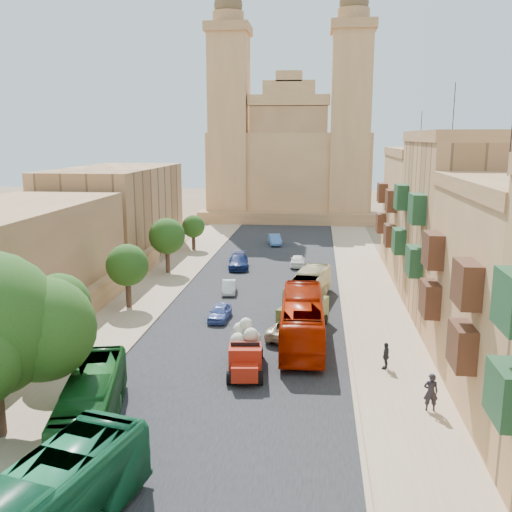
% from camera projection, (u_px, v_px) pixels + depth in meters
% --- Properties ---
extents(ground, '(260.00, 260.00, 0.00)m').
position_uv_depth(ground, '(180.00, 503.00, 21.17)').
color(ground, brown).
extents(road_surface, '(14.00, 140.00, 0.01)m').
position_uv_depth(road_surface, '(261.00, 291.00, 50.35)').
color(road_surface, black).
rests_on(road_surface, ground).
extents(sidewalk_east, '(5.00, 140.00, 0.01)m').
position_uv_depth(sidewalk_east, '(370.00, 294.00, 49.33)').
color(sidewalk_east, tan).
rests_on(sidewalk_east, ground).
extents(sidewalk_west, '(5.00, 140.00, 0.01)m').
position_uv_depth(sidewalk_west, '(156.00, 288.00, 51.37)').
color(sidewalk_west, tan).
rests_on(sidewalk_west, ground).
extents(kerb_east, '(0.25, 140.00, 0.12)m').
position_uv_depth(kerb_east, '(341.00, 293.00, 49.59)').
color(kerb_east, tan).
rests_on(kerb_east, ground).
extents(kerb_west, '(0.25, 140.00, 0.12)m').
position_uv_depth(kerb_west, '(183.00, 288.00, 51.09)').
color(kerb_west, tan).
rests_on(kerb_west, ground).
extents(townhouse_c, '(9.00, 14.00, 17.40)m').
position_uv_depth(townhouse_c, '(467.00, 225.00, 42.37)').
color(townhouse_c, tan).
rests_on(townhouse_c, ground).
extents(townhouse_d, '(9.00, 14.00, 15.90)m').
position_uv_depth(townhouse_d, '(431.00, 211.00, 56.14)').
color(townhouse_d, '#B38050').
rests_on(townhouse_d, ground).
extents(west_wall, '(1.00, 40.00, 1.80)m').
position_uv_depth(west_wall, '(78.00, 310.00, 41.78)').
color(west_wall, '#B38050').
rests_on(west_wall, ground).
extents(west_building_mid, '(10.00, 22.00, 10.00)m').
position_uv_depth(west_building_mid, '(116.00, 212.00, 64.88)').
color(west_building_mid, tan).
rests_on(west_building_mid, ground).
extents(church, '(28.00, 22.50, 36.30)m').
position_uv_depth(church, '(290.00, 160.00, 95.70)').
color(church, '#B38050').
rests_on(church, ground).
extents(street_tree_a, '(3.66, 3.66, 5.62)m').
position_uv_depth(street_tree_a, '(59.00, 305.00, 33.14)').
color(street_tree_a, '#3B281D').
rests_on(street_tree_a, ground).
extents(street_tree_b, '(3.34, 3.34, 5.13)m').
position_uv_depth(street_tree_b, '(127.00, 265.00, 44.88)').
color(street_tree_b, '#3B281D').
rests_on(street_tree_b, ground).
extents(street_tree_c, '(3.59, 3.59, 5.51)m').
position_uv_depth(street_tree_c, '(167.00, 236.00, 56.51)').
color(street_tree_c, '#3B281D').
rests_on(street_tree_c, ground).
extents(street_tree_d, '(2.73, 2.73, 4.20)m').
position_uv_depth(street_tree_d, '(193.00, 227.00, 68.36)').
color(street_tree_d, '#3B281D').
rests_on(street_tree_d, ground).
extents(red_truck, '(2.48, 5.24, 2.96)m').
position_uv_depth(red_truck, '(246.00, 349.00, 32.95)').
color(red_truck, '#AC1E0D').
rests_on(red_truck, ground).
extents(olive_pickup, '(3.63, 5.26, 2.00)m').
position_uv_depth(olive_pickup, '(303.00, 317.00, 40.00)').
color(olive_pickup, '#4D5620').
rests_on(olive_pickup, ground).
extents(bus_green_north, '(4.25, 9.67, 2.62)m').
position_uv_depth(bus_green_north, '(91.00, 403.00, 26.31)').
color(bus_green_north, '#104B18').
rests_on(bus_green_north, ground).
extents(bus_red_east, '(2.95, 11.36, 3.15)m').
position_uv_depth(bus_red_east, '(302.00, 320.00, 37.44)').
color(bus_red_east, '#AB1900').
rests_on(bus_red_east, ground).
extents(bus_cream_east, '(3.80, 9.51, 2.58)m').
position_uv_depth(bus_cream_east, '(309.00, 288.00, 46.53)').
color(bus_cream_east, beige).
rests_on(bus_cream_east, ground).
extents(car_blue_a, '(1.53, 3.48, 1.16)m').
position_uv_depth(car_blue_a, '(220.00, 312.00, 42.32)').
color(car_blue_a, '#4A61B1').
rests_on(car_blue_a, ground).
extents(car_white_a, '(1.54, 3.41, 1.09)m').
position_uv_depth(car_white_a, '(229.00, 287.00, 49.62)').
color(car_white_a, silver).
rests_on(car_white_a, ground).
extents(car_cream, '(3.27, 5.14, 1.32)m').
position_uv_depth(car_cream, '(289.00, 327.00, 38.71)').
color(car_cream, tan).
rests_on(car_cream, ground).
extents(car_dkblue, '(2.60, 5.15, 1.43)m').
position_uv_depth(car_dkblue, '(238.00, 261.00, 59.03)').
color(car_dkblue, navy).
rests_on(car_dkblue, ground).
extents(car_white_b, '(1.54, 3.77, 1.28)m').
position_uv_depth(car_white_b, '(298.00, 261.00, 59.78)').
color(car_white_b, white).
rests_on(car_white_b, ground).
extents(car_blue_b, '(2.16, 4.20, 1.32)m').
position_uv_depth(car_blue_b, '(275.00, 240.00, 71.85)').
color(car_blue_b, '#4D7ECA').
rests_on(car_blue_b, ground).
extents(pedestrian_a, '(0.72, 0.47, 1.97)m').
position_uv_depth(pedestrian_a, '(431.00, 392.00, 28.16)').
color(pedestrian_a, black).
rests_on(pedestrian_a, ground).
extents(pedestrian_c, '(0.72, 1.03, 1.62)m').
position_uv_depth(pedestrian_c, '(386.00, 356.00, 33.30)').
color(pedestrian_c, '#2B2C2F').
rests_on(pedestrian_c, ground).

